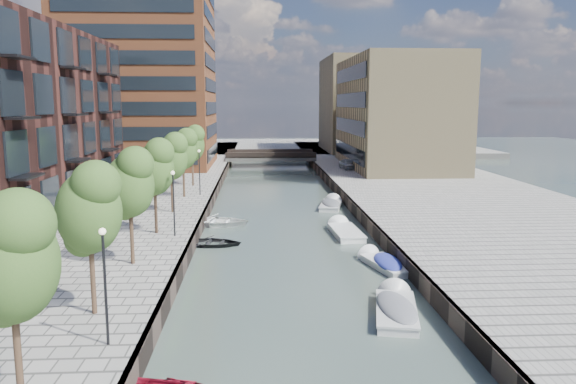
{
  "coord_description": "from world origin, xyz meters",
  "views": [
    {
      "loc": [
        -2.01,
        -10.63,
        9.25
      ],
      "look_at": [
        0.0,
        25.49,
        3.5
      ],
      "focal_mm": 35.0,
      "sensor_mm": 36.0,
      "label": 1
    }
  ],
  "objects": [
    {
      "name": "water",
      "position": [
        0.0,
        40.0,
        0.0
      ],
      "size": [
        300.0,
        300.0,
        0.0
      ],
      "primitive_type": "plane",
      "color": "#38473F",
      "rests_on": "ground"
    },
    {
      "name": "quay_right",
      "position": [
        16.0,
        40.0,
        0.5
      ],
      "size": [
        20.0,
        140.0,
        1.0
      ],
      "primitive_type": "cube",
      "color": "gray",
      "rests_on": "ground"
    },
    {
      "name": "quay_wall_left",
      "position": [
        -6.1,
        40.0,
        0.5
      ],
      "size": [
        0.25,
        140.0,
        1.0
      ],
      "primitive_type": "cube",
      "color": "#332823",
      "rests_on": "ground"
    },
    {
      "name": "quay_wall_right",
      "position": [
        6.1,
        40.0,
        0.5
      ],
      "size": [
        0.25,
        140.0,
        1.0
      ],
      "primitive_type": "cube",
      "color": "#332823",
      "rests_on": "ground"
    },
    {
      "name": "far_closure",
      "position": [
        0.0,
        100.0,
        0.5
      ],
      "size": [
        80.0,
        40.0,
        1.0
      ],
      "primitive_type": "cube",
      "color": "gray",
      "rests_on": "ground"
    },
    {
      "name": "apartment_block",
      "position": [
        -20.0,
        30.0,
        8.0
      ],
      "size": [
        8.0,
        38.0,
        14.0
      ],
      "primitive_type": "cube",
      "color": "black",
      "rests_on": "quay_left"
    },
    {
      "name": "tower",
      "position": [
        -17.0,
        65.0,
        16.0
      ],
      "size": [
        18.0,
        18.0,
        30.0
      ],
      "primitive_type": "cube",
      "color": "brown",
      "rests_on": "quay_left"
    },
    {
      "name": "tan_block_near",
      "position": [
        16.0,
        62.0,
        8.0
      ],
      "size": [
        12.0,
        25.0,
        14.0
      ],
      "primitive_type": "cube",
      "color": "tan",
      "rests_on": "quay_right"
    },
    {
      "name": "tan_block_far",
      "position": [
        16.0,
        88.0,
        9.0
      ],
      "size": [
        12.0,
        20.0,
        16.0
      ],
      "primitive_type": "cube",
      "color": "tan",
      "rests_on": "quay_right"
    },
    {
      "name": "bridge",
      "position": [
        0.0,
        72.0,
        1.39
      ],
      "size": [
        13.0,
        6.0,
        1.3
      ],
      "color": "gray",
      "rests_on": "ground"
    },
    {
      "name": "tree_0",
      "position": [
        -8.5,
        4.0,
        5.31
      ],
      "size": [
        2.5,
        2.5,
        5.95
      ],
      "color": "#382619",
      "rests_on": "quay_left"
    },
    {
      "name": "tree_1",
      "position": [
        -8.5,
        11.0,
        5.31
      ],
      "size": [
        2.5,
        2.5,
        5.95
      ],
      "color": "#382619",
      "rests_on": "quay_left"
    },
    {
      "name": "tree_2",
      "position": [
        -8.5,
        18.0,
        5.31
      ],
      "size": [
        2.5,
        2.5,
        5.95
      ],
      "color": "#382619",
      "rests_on": "quay_left"
    },
    {
      "name": "tree_3",
      "position": [
        -8.5,
        25.0,
        5.31
      ],
      "size": [
        2.5,
        2.5,
        5.95
      ],
      "color": "#382619",
      "rests_on": "quay_left"
    },
    {
      "name": "tree_4",
      "position": [
        -8.5,
        32.0,
        5.31
      ],
      "size": [
        2.5,
        2.5,
        5.95
      ],
      "color": "#382619",
      "rests_on": "quay_left"
    },
    {
      "name": "tree_5",
      "position": [
        -8.5,
        39.0,
        5.31
      ],
      "size": [
        2.5,
        2.5,
        5.95
      ],
      "color": "#382619",
      "rests_on": "quay_left"
    },
    {
      "name": "tree_6",
      "position": [
        -8.5,
        46.0,
        5.31
      ],
      "size": [
        2.5,
        2.5,
        5.95
      ],
      "color": "#382619",
      "rests_on": "quay_left"
    },
    {
      "name": "lamp_0",
      "position": [
        -7.2,
        8.0,
        3.51
      ],
      "size": [
        0.24,
        0.24,
        4.12
      ],
      "color": "black",
      "rests_on": "quay_left"
    },
    {
      "name": "lamp_1",
      "position": [
        -7.2,
        24.0,
        3.51
      ],
      "size": [
        0.24,
        0.24,
        4.12
      ],
      "color": "black",
      "rests_on": "quay_left"
    },
    {
      "name": "lamp_2",
      "position": [
        -7.2,
        40.0,
        3.51
      ],
      "size": [
        0.24,
        0.24,
        4.12
      ],
      "color": "black",
      "rests_on": "quay_left"
    },
    {
      "name": "sloop_3",
      "position": [
        -5.19,
        31.58,
        0.0
      ],
      "size": [
        5.49,
        4.22,
        1.05
      ],
      "primitive_type": "imported",
      "rotation": [
        0.0,
        0.0,
        1.45
      ],
      "color": "white",
      "rests_on": "ground"
    },
    {
      "name": "sloop_4",
      "position": [
        -5.04,
        25.42,
        0.0
      ],
      "size": [
        4.38,
        3.43,
        0.83
      ],
      "primitive_type": "imported",
      "rotation": [
        0.0,
        0.0,
        1.42
      ],
      "color": "black",
      "rests_on": "ground"
    },
    {
      "name": "motorboat_1",
      "position": [
        4.12,
        12.92,
        0.2
      ],
      "size": [
        2.67,
        5.2,
        1.65
      ],
      "color": "silver",
      "rests_on": "ground"
    },
    {
      "name": "motorboat_2",
      "position": [
        4.18,
        28.3,
        0.1
      ],
      "size": [
        2.08,
        5.27,
        1.73
      ],
      "color": "white",
      "rests_on": "ground"
    },
    {
      "name": "motorboat_3",
      "position": [
        5.19,
        20.02,
        0.18
      ],
      "size": [
        2.63,
        4.7,
        1.48
      ],
      "color": "silver",
      "rests_on": "ground"
    },
    {
      "name": "motorboat_4",
      "position": [
        4.62,
        38.67,
        0.2
      ],
      "size": [
        2.7,
        5.17,
        1.64
      ],
      "color": "#BBBBB9",
      "rests_on": "ground"
    },
    {
      "name": "car",
      "position": [
        9.46,
        59.21,
        1.65
      ],
      "size": [
        2.08,
        4.0,
        1.3
      ],
      "primitive_type": "imported",
      "rotation": [
        0.0,
        0.0,
        0.15
      ],
      "color": "#A8ACAD",
      "rests_on": "quay_right"
    }
  ]
}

